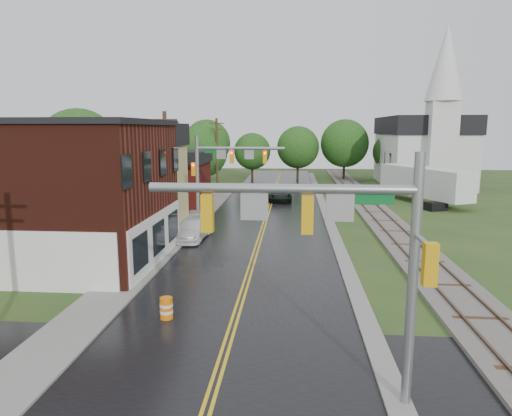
# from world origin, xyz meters

# --- Properties ---
(main_road) EXTENTS (10.00, 90.00, 0.02)m
(main_road) POSITION_xyz_m (0.00, 30.00, 0.00)
(main_road) COLOR black
(main_road) RESTS_ON ground
(cross_road) EXTENTS (60.00, 9.00, 0.02)m
(cross_road) POSITION_xyz_m (0.00, 2.00, 0.00)
(cross_road) COLOR black
(cross_road) RESTS_ON ground
(curb_right) EXTENTS (0.80, 70.00, 0.12)m
(curb_right) POSITION_xyz_m (5.40, 35.00, 0.00)
(curb_right) COLOR gray
(curb_right) RESTS_ON ground
(sidewalk_left) EXTENTS (2.40, 50.00, 0.12)m
(sidewalk_left) POSITION_xyz_m (-6.20, 25.00, 0.00)
(sidewalk_left) COLOR gray
(sidewalk_left) RESTS_ON ground
(brick_building) EXTENTS (14.30, 10.30, 8.30)m
(brick_building) POSITION_xyz_m (-12.48, 15.00, 4.15)
(brick_building) COLOR #41160E
(brick_building) RESTS_ON ground
(yellow_house) EXTENTS (8.00, 7.00, 6.40)m
(yellow_house) POSITION_xyz_m (-11.00, 26.00, 3.20)
(yellow_house) COLOR tan
(yellow_house) RESTS_ON ground
(darkred_building) EXTENTS (7.00, 6.00, 4.40)m
(darkred_building) POSITION_xyz_m (-10.00, 35.00, 2.20)
(darkred_building) COLOR #3F0F0C
(darkred_building) RESTS_ON ground
(church) EXTENTS (10.40, 18.40, 20.00)m
(church) POSITION_xyz_m (20.00, 53.74, 5.83)
(church) COLOR silver
(church) RESTS_ON ground
(railroad) EXTENTS (3.20, 80.00, 0.30)m
(railroad) POSITION_xyz_m (10.00, 35.00, 0.11)
(railroad) COLOR #59544C
(railroad) RESTS_ON ground
(traffic_signal_near) EXTENTS (7.34, 0.30, 7.20)m
(traffic_signal_near) POSITION_xyz_m (3.47, 2.00, 4.97)
(traffic_signal_near) COLOR gray
(traffic_signal_near) RESTS_ON ground
(traffic_signal_far) EXTENTS (7.34, 0.43, 7.20)m
(traffic_signal_far) POSITION_xyz_m (-3.47, 27.00, 4.97)
(traffic_signal_far) COLOR gray
(traffic_signal_far) RESTS_ON ground
(utility_pole_b) EXTENTS (1.80, 0.28, 9.00)m
(utility_pole_b) POSITION_xyz_m (-6.80, 22.00, 4.72)
(utility_pole_b) COLOR #382616
(utility_pole_b) RESTS_ON ground
(utility_pole_c) EXTENTS (1.80, 0.28, 9.00)m
(utility_pole_c) POSITION_xyz_m (-6.80, 44.00, 4.72)
(utility_pole_c) COLOR #382616
(utility_pole_c) RESTS_ON ground
(tree_left_b) EXTENTS (7.60, 7.60, 9.69)m
(tree_left_b) POSITION_xyz_m (-17.85, 31.90, 5.72)
(tree_left_b) COLOR black
(tree_left_b) RESTS_ON ground
(tree_left_c) EXTENTS (6.00, 6.00, 7.65)m
(tree_left_c) POSITION_xyz_m (-13.85, 39.90, 4.51)
(tree_left_c) COLOR black
(tree_left_c) RESTS_ON ground
(tree_left_e) EXTENTS (6.40, 6.40, 8.16)m
(tree_left_e) POSITION_xyz_m (-8.85, 45.90, 4.81)
(tree_left_e) COLOR black
(tree_left_e) RESTS_ON ground
(suv_dark) EXTENTS (3.04, 5.46, 1.44)m
(suv_dark) POSITION_xyz_m (0.80, 38.95, 0.72)
(suv_dark) COLOR black
(suv_dark) RESTS_ON ground
(pickup_white) EXTENTS (2.24, 5.03, 1.43)m
(pickup_white) POSITION_xyz_m (-4.80, 21.00, 0.72)
(pickup_white) COLOR white
(pickup_white) RESTS_ON ground
(semi_trailer) EXTENTS (7.18, 11.88, 3.77)m
(semi_trailer) POSITION_xyz_m (16.07, 38.73, 2.24)
(semi_trailer) COLOR black
(semi_trailer) RESTS_ON ground
(construction_barrel) EXTENTS (0.62, 0.62, 0.93)m
(construction_barrel) POSITION_xyz_m (-2.83, 7.31, 0.46)
(construction_barrel) COLOR orange
(construction_barrel) RESTS_ON ground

